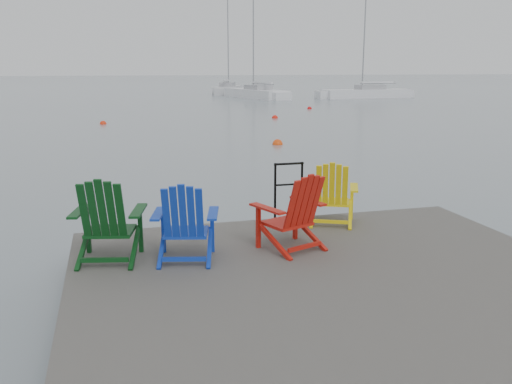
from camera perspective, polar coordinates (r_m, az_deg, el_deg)
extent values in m
plane|color=gray|center=(6.57, 8.17, -12.76)|extent=(400.00, 400.00, 0.00)
cube|color=#2F2D2A|center=(6.41, 8.29, -9.54)|extent=(6.00, 5.00, 0.20)
cylinder|color=black|center=(8.24, -16.25, -9.97)|extent=(0.26, 0.26, 1.20)
cylinder|color=black|center=(8.58, 2.27, -8.49)|extent=(0.26, 0.26, 1.20)
cylinder|color=black|center=(9.69, 17.79, -6.57)|extent=(0.26, 0.26, 1.20)
cylinder|color=black|center=(8.45, 2.03, 0.05)|extent=(0.04, 0.04, 0.90)
cylinder|color=black|center=(8.58, 4.84, 0.22)|extent=(0.04, 0.04, 0.90)
cylinder|color=black|center=(8.43, 3.48, 2.99)|extent=(0.48, 0.04, 0.04)
cylinder|color=black|center=(8.49, 3.45, 0.79)|extent=(0.44, 0.03, 0.03)
cube|color=#0A3712|center=(7.01, -15.07, -4.01)|extent=(0.66, 0.61, 0.04)
cube|color=#0A3712|center=(7.29, -17.28, -3.87)|extent=(0.06, 0.06, 0.60)
cube|color=#0A3712|center=(7.15, -12.07, -3.89)|extent=(0.06, 0.06, 0.60)
cube|color=#0A3712|center=(7.00, -18.12, -1.95)|extent=(0.27, 0.66, 0.03)
cube|color=#0A3712|center=(6.84, -12.28, -1.93)|extent=(0.27, 0.66, 0.03)
cube|color=#0A3712|center=(6.59, -15.89, -1.92)|extent=(0.57, 0.38, 0.73)
cube|color=#1033A9|center=(6.85, -7.34, -4.24)|extent=(0.63, 0.58, 0.04)
cube|color=#1033A9|center=(7.09, -9.72, -4.11)|extent=(0.06, 0.06, 0.56)
cube|color=#1033A9|center=(7.03, -4.62, -4.11)|extent=(0.06, 0.06, 0.56)
cube|color=#1033A9|center=(6.80, -10.26, -2.27)|extent=(0.26, 0.62, 0.03)
cube|color=#1033A9|center=(6.74, -4.55, -2.25)|extent=(0.26, 0.62, 0.03)
cube|color=#1033A9|center=(6.45, -7.70, -2.26)|extent=(0.54, 0.36, 0.68)
cube|color=#B5170D|center=(7.18, 3.26, -3.27)|extent=(0.68, 0.65, 0.04)
cube|color=#B5170D|center=(7.15, 0.24, -3.69)|extent=(0.07, 0.07, 0.57)
cube|color=#B5170D|center=(7.54, 4.16, -2.85)|extent=(0.07, 0.07, 0.57)
cube|color=#B5170D|center=(6.89, 1.18, -1.75)|extent=(0.34, 0.62, 0.03)
cube|color=#B5170D|center=(7.32, 5.48, -0.92)|extent=(0.34, 0.62, 0.03)
cube|color=#B5170D|center=(6.85, 5.07, -1.15)|extent=(0.56, 0.43, 0.70)
cube|color=yellow|center=(8.43, 7.98, -1.04)|extent=(0.66, 0.63, 0.04)
cube|color=yellow|center=(8.64, 5.99, -0.94)|extent=(0.06, 0.06, 0.54)
cube|color=yellow|center=(8.63, 10.03, -1.09)|extent=(0.06, 0.06, 0.54)
cube|color=yellow|center=(8.37, 5.78, 0.62)|extent=(0.35, 0.59, 0.03)
cube|color=yellow|center=(8.36, 10.29, 0.46)|extent=(0.35, 0.59, 0.03)
cube|color=yellow|center=(8.05, 7.99, 0.66)|extent=(0.54, 0.42, 0.66)
cube|color=white|center=(52.75, -0.04, 10.16)|extent=(4.46, 9.45, 1.10)
cube|color=#9E9EA3|center=(52.32, 0.21, 10.91)|extent=(2.26, 3.06, 0.55)
cylinder|color=gray|center=(53.21, -0.28, 16.94)|extent=(0.12, 0.12, 11.43)
cube|color=silver|center=(61.85, -2.96, 10.56)|extent=(4.98, 8.53, 1.10)
cube|color=#9E9EA3|center=(61.42, -3.03, 11.20)|extent=(2.30, 2.87, 0.55)
cylinder|color=gray|center=(62.29, -2.96, 15.86)|extent=(0.12, 0.12, 10.39)
cube|color=white|center=(53.63, 11.48, 9.95)|extent=(8.72, 2.74, 1.10)
cube|color=#9E9EA3|center=(53.81, 11.92, 10.69)|extent=(2.67, 1.72, 0.55)
cylinder|color=gray|center=(53.46, 11.36, 16.32)|extent=(0.12, 0.12, 10.76)
sphere|color=#F0470E|center=(20.55, 2.28, 5.02)|extent=(0.40, 0.40, 0.40)
sphere|color=red|center=(29.11, -15.79, 6.90)|extent=(0.34, 0.34, 0.34)
sphere|color=red|center=(31.38, 2.00, 7.78)|extent=(0.35, 0.35, 0.35)
sphere|color=red|center=(38.66, 5.65, 8.70)|extent=(0.33, 0.33, 0.33)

